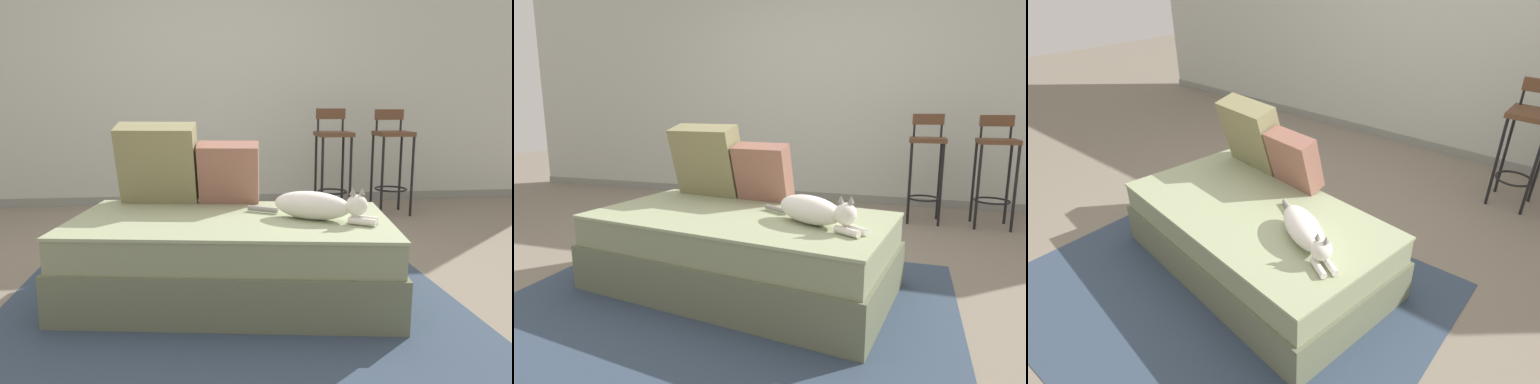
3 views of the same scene
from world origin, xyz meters
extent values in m
plane|color=slate|center=(0.00, 0.00, 0.00)|extent=(16.00, 16.00, 0.00)
cube|color=#B7BCB2|center=(0.00, 2.25, 1.30)|extent=(8.00, 0.10, 2.60)
cube|color=gray|center=(0.00, 2.20, 0.04)|extent=(8.00, 0.02, 0.09)
cube|color=#334256|center=(0.00, -0.70, 0.00)|extent=(2.43, 2.04, 0.01)
cube|color=#636B50|center=(0.00, -0.40, 0.13)|extent=(1.85, 1.19, 0.27)
cube|color=gray|center=(0.00, -0.40, 0.36)|extent=(1.80, 1.14, 0.18)
cube|color=#98A47B|center=(0.00, -0.40, 0.44)|extent=(1.82, 1.16, 0.02)
cube|color=#847F56|center=(-0.41, 0.04, 0.70)|extent=(0.51, 0.36, 0.50)
cube|color=#936051|center=(0.01, -0.03, 0.64)|extent=(0.39, 0.28, 0.39)
ellipsoid|color=white|center=(0.43, -0.48, 0.52)|extent=(0.45, 0.36, 0.15)
sphere|color=white|center=(0.64, -0.61, 0.54)|extent=(0.11, 0.11, 0.11)
cone|color=gray|center=(0.61, -0.61, 0.62)|extent=(0.03, 0.03, 0.04)
cone|color=gray|center=(0.66, -0.61, 0.62)|extent=(0.03, 0.03, 0.04)
cylinder|color=white|center=(0.65, -0.65, 0.47)|extent=(0.14, 0.10, 0.04)
cylinder|color=white|center=(0.68, -0.60, 0.47)|extent=(0.14, 0.10, 0.04)
cylinder|color=gray|center=(0.19, -0.30, 0.47)|extent=(0.17, 0.12, 0.03)
cylinder|color=black|center=(0.94, 1.39, 0.37)|extent=(0.02, 0.02, 0.75)
cylinder|color=black|center=(1.21, 1.39, 0.37)|extent=(0.02, 0.02, 0.75)
cylinder|color=black|center=(0.94, 1.66, 0.37)|extent=(0.02, 0.02, 0.75)
cylinder|color=black|center=(1.21, 1.66, 0.37)|extent=(0.02, 0.02, 0.75)
torus|color=black|center=(1.07, 1.53, 0.23)|extent=(0.28, 0.28, 0.02)
cube|color=brown|center=(1.07, 1.53, 0.77)|extent=(0.32, 0.32, 0.04)
cylinder|color=black|center=(0.95, 1.66, 0.85)|extent=(0.02, 0.02, 0.20)
cylinder|color=black|center=(1.19, 1.66, 0.85)|extent=(0.02, 0.02, 0.20)
cube|color=brown|center=(1.07, 1.66, 0.95)|extent=(0.28, 0.03, 0.10)
cylinder|color=black|center=(1.51, 1.38, 0.37)|extent=(0.02, 0.02, 0.75)
cylinder|color=black|center=(1.80, 1.38, 0.37)|extent=(0.02, 0.02, 0.75)
cylinder|color=black|center=(1.51, 1.67, 0.37)|extent=(0.02, 0.02, 0.75)
cylinder|color=black|center=(1.80, 1.67, 0.37)|extent=(0.02, 0.02, 0.75)
torus|color=black|center=(1.65, 1.53, 0.24)|extent=(0.31, 0.31, 0.02)
cube|color=brown|center=(1.65, 1.53, 0.77)|extent=(0.32, 0.32, 0.04)
cylinder|color=black|center=(1.53, 1.66, 0.85)|extent=(0.02, 0.02, 0.19)
cylinder|color=black|center=(1.77, 1.66, 0.85)|extent=(0.02, 0.02, 0.19)
cube|color=brown|center=(1.65, 1.66, 0.94)|extent=(0.28, 0.03, 0.10)
camera|label=1|loc=(-0.14, -3.03, 1.07)|focal=35.00mm
camera|label=2|loc=(0.90, -2.64, 1.05)|focal=30.00mm
camera|label=3|loc=(1.56, -2.05, 1.82)|focal=30.00mm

